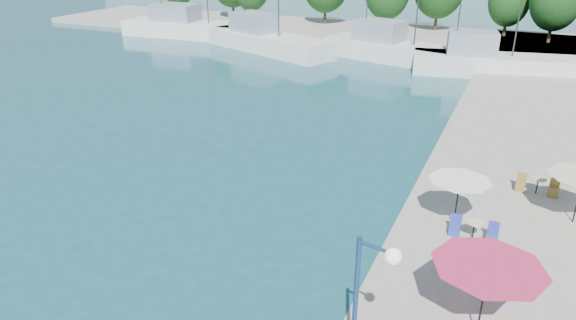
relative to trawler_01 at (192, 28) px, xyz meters
The scene contains 12 objects.
quay_far 21.90m from the trawler_01, 24.60° to the left, with size 90.00×16.00×0.60m, color gray.
trawler_01 is the anchor object (origin of this frame).
trawler_02 12.53m from the trawler_01, 16.56° to the right, with size 16.47×9.72×10.20m.
trawler_03 25.99m from the trawler_01, ahead, with size 16.02×7.54×10.20m.
trawler_04 35.21m from the trawler_01, ahead, with size 14.34×6.17×10.20m.
tree_07 37.51m from the trawler_01, 20.59° to the left, with size 4.58×4.58×6.78m.
tree_08 41.38m from the trawler_01, 15.30° to the left, with size 5.34×5.34×7.90m.
umbrella_pink 55.03m from the trawler_01, 46.70° to the right, with size 3.25×3.25×2.45m.
umbrella_white 49.59m from the trawler_01, 43.18° to the right, with size 2.47×2.47×2.10m.
cafe_table_02 50.59m from the trawler_01, 43.06° to the right, with size 1.82×0.70×0.76m.
cafe_table_03 48.90m from the trawler_01, 36.79° to the right, with size 1.82×0.70×0.76m.
street_lamp 56.63m from the trawler_01, 51.27° to the right, with size 1.02×0.40×5.03m.
Camera 1 is at (9.72, 4.66, 11.56)m, focal length 32.00 mm.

